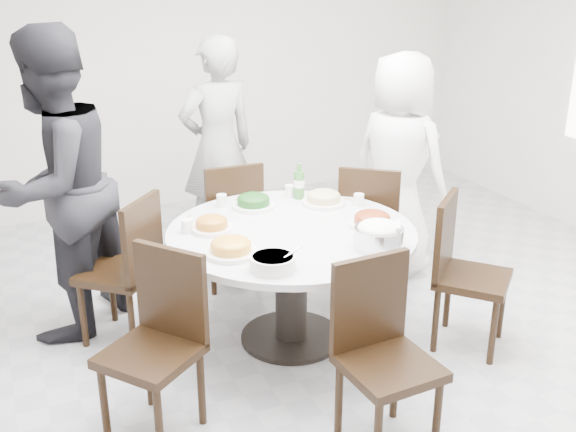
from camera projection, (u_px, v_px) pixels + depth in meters
name	position (u px, v px, depth m)	size (l,w,h in m)	color
floor	(324.00, 341.00, 4.27)	(6.00, 6.00, 0.01)	#A6A6AB
wall_back	(183.00, 60.00, 6.35)	(6.00, 0.01, 2.80)	silver
dining_table	(291.00, 286.00, 4.17)	(1.50, 1.50, 0.75)	silver
chair_ne	(370.00, 225.00, 4.87)	(0.42, 0.42, 0.95)	black
chair_n	(227.00, 222.00, 4.93)	(0.42, 0.42, 0.95)	black
chair_nw	(118.00, 269.00, 4.16)	(0.42, 0.42, 0.95)	black
chair_sw	(150.00, 351.00, 3.28)	(0.42, 0.42, 0.95)	black
chair_s	(390.00, 362.00, 3.18)	(0.42, 0.42, 0.95)	black
chair_se	(473.00, 275.00, 4.08)	(0.42, 0.42, 0.95)	black
diner_right	(399.00, 165.00, 5.04)	(0.82, 0.53, 1.67)	white
diner_middle	(218.00, 148.00, 5.34)	(0.64, 0.42, 1.76)	black
diner_left	(56.00, 187.00, 4.11)	(0.94, 0.73, 1.94)	black
dish_greens	(253.00, 203.00, 4.39)	(0.27, 0.27, 0.07)	white
dish_pale	(324.00, 199.00, 4.45)	(0.28, 0.28, 0.08)	white
dish_orange	(212.00, 226.00, 4.01)	(0.25, 0.25, 0.07)	white
dish_redbrown	(372.00, 221.00, 4.07)	(0.28, 0.28, 0.07)	white
dish_tofu	(231.00, 248.00, 3.68)	(0.29, 0.29, 0.08)	white
rice_bowl	(379.00, 238.00, 3.76)	(0.28, 0.28, 0.12)	silver
soup_bowl	(273.00, 263.00, 3.50)	(0.24, 0.24, 0.08)	white
beverage_bottle	(299.00, 181.00, 4.54)	(0.07, 0.07, 0.25)	#36712D
tea_cups	(254.00, 193.00, 4.57)	(0.07, 0.07, 0.08)	white
chopsticks	(247.00, 197.00, 4.60)	(0.24, 0.04, 0.01)	tan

